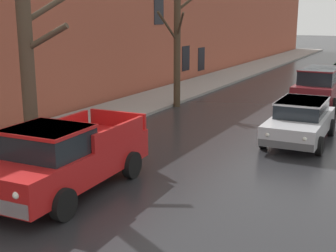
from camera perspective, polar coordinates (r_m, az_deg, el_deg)
name	(u,v)px	position (r m, az deg, el deg)	size (l,w,h in m)	color
left_sidewalk_slab	(146,102)	(22.86, -2.69, 2.95)	(3.08, 80.00, 0.13)	gray
brick_townhouse_facade	(110,17)	(23.58, -7.19, 13.10)	(0.63, 80.00, 8.25)	#9E4C38
snow_bank_mid_block_left	(15,165)	(13.29, -18.27, -4.62)	(1.65, 1.40, 0.69)	white
bare_tree_second_along_sidewalk	(27,31)	(13.80, -16.95, 11.12)	(1.56, 3.04, 7.61)	#4C3D2D
bare_tree_mid_block	(177,48)	(21.71, 1.17, 9.62)	(1.59, 1.99, 5.51)	#423323
pickup_truck_red_approaching_near_lane	(65,158)	(11.55, -12.59, -3.82)	(2.32, 5.00, 1.76)	red
sedan_silver_parked_kerbside_close	(300,120)	(16.50, 15.96, 0.74)	(2.01, 4.46, 1.42)	#B7B7BC
suv_maroon_parked_kerbside_mid	(320,86)	(23.14, 18.14, 4.74)	(2.05, 4.36, 1.82)	maroon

